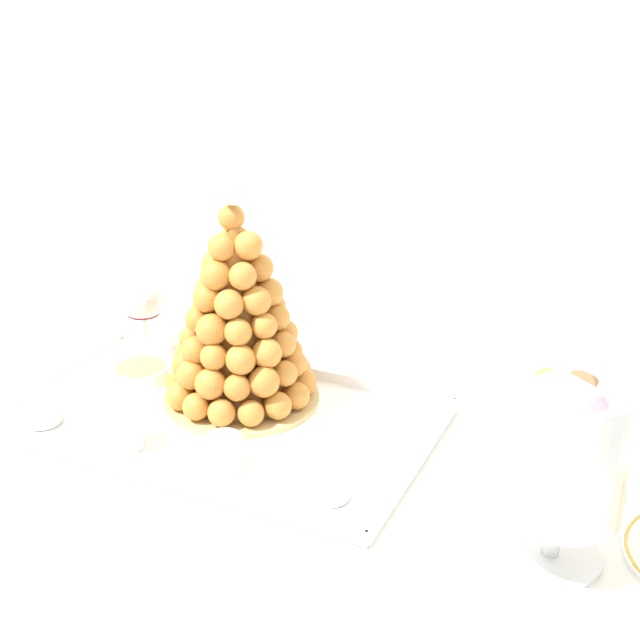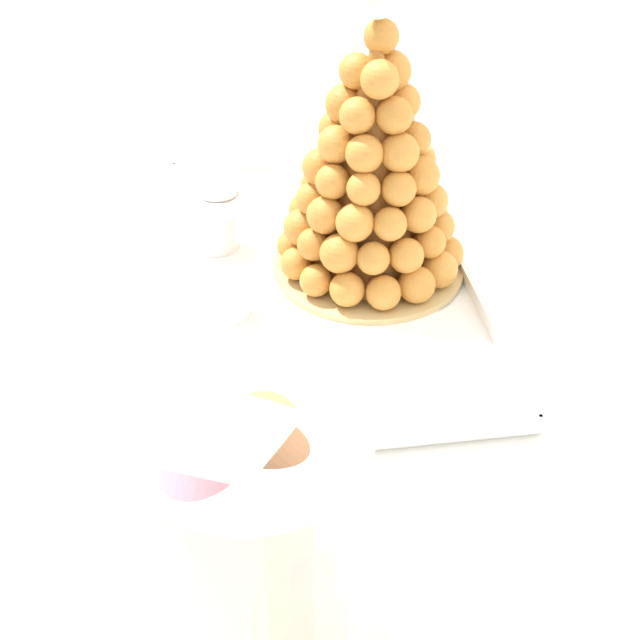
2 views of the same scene
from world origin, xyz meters
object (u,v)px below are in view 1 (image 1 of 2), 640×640
Objects in this scene: dessert_cup_mid_left at (124,432)px; creme_brulee_ramekin at (141,372)px; dessert_cup_left at (41,409)px; serving_tray at (219,420)px; dessert_cup_centre at (224,454)px; dessert_cup_mid_right at (329,480)px; macaron_goblet at (563,451)px; croquembouche at (238,319)px; wine_glass at (143,301)px.

creme_brulee_ramekin is at bearing 118.82° from dessert_cup_mid_left.
dessert_cup_mid_left is at bearing -61.18° from creme_brulee_ramekin.
dessert_cup_left reaches higher than creme_brulee_ramekin.
dessert_cup_mid_left is at bearing -123.25° from serving_tray.
dessert_cup_mid_right reaches higher than dessert_cup_centre.
dessert_cup_mid_right is at bearing -178.89° from macaron_goblet.
dessert_cup_mid_right is at bearing -37.84° from croquembouche.
macaron_goblet is (0.51, -0.17, 0.00)m from croquembouche.
dessert_cup_mid_right is (0.47, 0.00, 0.00)m from dessert_cup_left.
dessert_cup_centre is 0.45m from macaron_goblet.
croquembouche is (0.00, 0.07, 0.14)m from serving_tray.
macaron_goblet is (0.28, 0.01, 0.11)m from dessert_cup_mid_right.
dessert_cup_centre is at bearing 3.18° from dessert_cup_mid_left.
wine_glass reaches higher than dessert_cup_centre.
croquembouche is at bearing 142.16° from dessert_cup_mid_right.
dessert_cup_mid_right reaches higher than serving_tray.
macaron_goblet is at bearing 0.69° from dessert_cup_left.
dessert_cup_left is 0.27m from wine_glass.
dessert_cup_mid_left is 0.61m from macaron_goblet.
dessert_cup_mid_right reaches higher than dessert_cup_mid_left.
macaron_goblet is at bearing 1.46° from dessert_cup_mid_left.
dessert_cup_left is at bearing -92.50° from wine_glass.
dessert_cup_mid_left is 0.62× the size of creme_brulee_ramekin.
serving_tray is 4.13× the size of wine_glass.
dessert_cup_centre is 0.40m from wine_glass.
dessert_cup_mid_left is (-0.08, -0.12, 0.03)m from serving_tray.
serving_tray is 0.26m from dessert_cup_mid_right.
dessert_cup_mid_right reaches higher than creme_brulee_ramekin.
dessert_cup_mid_right is 0.59× the size of creme_brulee_ramekin.
dessert_cup_mid_left is 0.23× the size of macaron_goblet.
dessert_cup_left is 1.00× the size of dessert_cup_mid_left.
dessert_cup_centre is (0.08, -0.11, 0.03)m from serving_tray.
serving_tray is at bearing 124.04° from dessert_cup_centre.
dessert_cup_mid_left reaches higher than dessert_cup_left.
macaron_goblet reaches higher than creme_brulee_ramekin.
serving_tray is at bearing 153.91° from dessert_cup_mid_right.
serving_tray is 0.26m from dessert_cup_left.
dessert_cup_mid_left is 0.21m from creme_brulee_ramekin.
macaron_goblet is at bearing -18.71° from croquembouche.
dessert_cup_mid_right is (0.23, -0.18, -0.11)m from croquembouche.
creme_brulee_ramekin is (-0.18, 0.06, 0.02)m from serving_tray.
croquembouche reaches higher than dessert_cup_mid_right.
wine_glass is (-0.30, 0.25, 0.08)m from dessert_cup_centre.
dessert_cup_centre is (0.08, -0.18, -0.11)m from croquembouche.
dessert_cup_centre is (0.31, 0.00, 0.00)m from dessert_cup_left.
croquembouche is 0.24m from wine_glass.
dessert_cup_mid_left is 1.14× the size of dessert_cup_centre.
dessert_cup_centre reaches higher than creme_brulee_ramekin.
dessert_cup_centre is at bearing -67.06° from croquembouche.
croquembouche is at bearing 2.47° from creme_brulee_ramekin.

